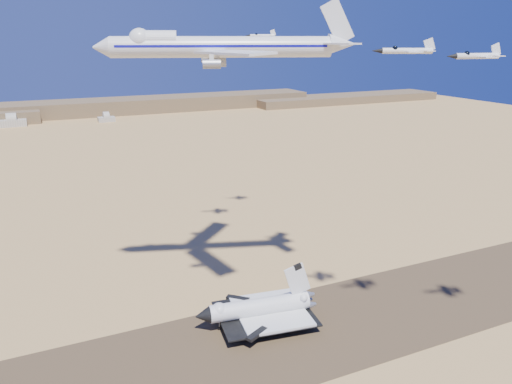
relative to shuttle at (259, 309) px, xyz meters
name	(u,v)px	position (x,y,z in m)	size (l,w,h in m)	color
ground	(215,356)	(-20.12, -10.97, -5.64)	(1200.00, 1200.00, 0.00)	tan
runway	(215,356)	(-20.12, -10.97, -5.61)	(600.00, 50.00, 0.06)	brown
ridgeline	(120,108)	(45.20, 516.34, 1.99)	(960.00, 90.00, 18.00)	olive
hangars	(8,123)	(-84.11, 467.47, -0.81)	(200.50, 29.50, 30.00)	#B4AD9F
shuttle	(259,309)	(0.00, 0.00, 0.00)	(42.72, 29.91, 20.98)	silver
carrier_747	(215,47)	(-6.88, 18.65, 86.36)	(82.97, 61.64, 20.84)	silver
crew_a	(287,326)	(7.39, -7.00, -4.79)	(0.57, 0.38, 1.58)	#B85F0A
crew_b	(289,327)	(7.90, -7.47, -4.72)	(0.84, 0.48, 1.72)	#B85F0A
crew_c	(287,329)	(6.55, -8.46, -4.72)	(1.01, 0.52, 1.72)	#B85F0A
chase_jet_a	(406,51)	(27.59, -31.21, 85.99)	(15.65, 9.90, 4.09)	silver
chase_jet_b	(476,56)	(38.96, -43.80, 84.93)	(15.62, 8.70, 3.91)	silver
chase_jet_d	(233,45)	(17.30, 62.69, 86.07)	(15.78, 9.26, 4.04)	silver
chase_jet_e	(262,36)	(37.73, 77.88, 89.93)	(13.72, 8.06, 3.51)	silver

